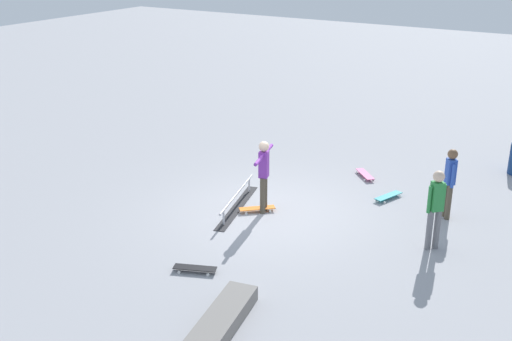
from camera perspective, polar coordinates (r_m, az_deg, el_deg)
The scene contains 10 objects.
ground_plane at distance 14.00m, azimuth 1.20°, elevation -3.82°, with size 60.00×60.00×0.00m, color #9E9EA3.
grind_rail at distance 14.17m, azimuth -1.73°, elevation -2.80°, with size 2.51×0.90×0.37m.
skate_ledge at distance 9.91m, azimuth -3.88°, elevation -14.43°, with size 2.55×0.51×0.26m, color gray.
skater_main at distance 13.67m, azimuth 0.71°, elevation -0.10°, with size 1.30×0.42×1.65m.
skateboard_main at distance 14.02m, azimuth 0.11°, elevation -3.46°, with size 0.69×0.72×0.09m.
bystander_blue_shirt at distance 14.03m, azimuth 17.20°, elevation -0.80°, with size 0.33×0.27×1.58m.
bystander_green_shirt at distance 12.55m, azimuth 16.02°, elevation -3.08°, with size 0.32×0.31×1.64m.
loose_skateboard_teal at distance 14.98m, azimuth 11.94°, elevation -2.28°, with size 0.82×0.45×0.09m.
loose_skateboard_black at distance 11.70m, azimuth -5.57°, elevation -8.83°, with size 0.48×0.82×0.09m.
loose_skateboard_pink at distance 16.20m, azimuth 9.88°, elevation -0.33°, with size 0.71×0.70×0.09m.
Camera 1 is at (11.00, 6.38, 5.85)m, focal length 44.01 mm.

